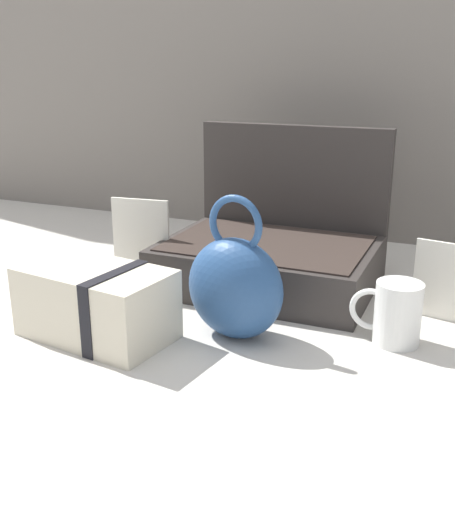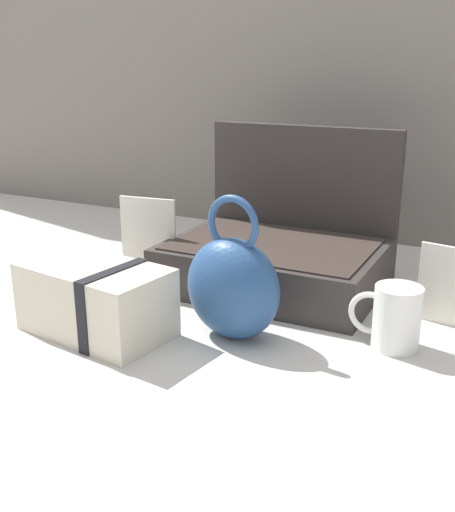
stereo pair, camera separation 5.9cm
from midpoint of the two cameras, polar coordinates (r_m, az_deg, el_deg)
ground_plane at (r=1.02m, az=1.83°, el=-5.64°), size 6.00×6.00×0.00m
open_suitcase at (r=1.16m, az=6.35°, el=0.55°), size 0.38×0.30×0.29m
teal_pouch_handbag at (r=0.92m, az=2.32°, el=-2.88°), size 0.17×0.12×0.22m
cream_toiletry_bag at (r=0.96m, az=-10.33°, el=-4.10°), size 0.25×0.16×0.11m
coffee_mug at (r=0.94m, az=17.10°, el=-5.51°), size 0.11×0.07×0.10m
info_card_left at (r=1.18m, az=-5.97°, el=1.59°), size 0.11×0.02×0.16m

